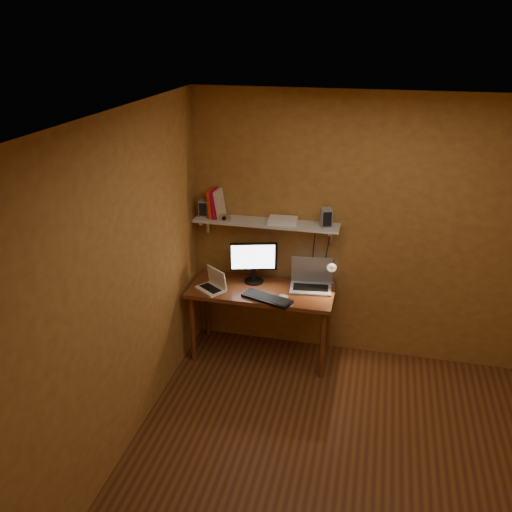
% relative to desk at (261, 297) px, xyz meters
% --- Properties ---
extents(room, '(3.44, 3.24, 2.64)m').
position_rel_desk_xyz_m(room, '(0.95, -1.28, 0.64)').
color(room, brown).
rests_on(room, ground).
extents(desk, '(1.40, 0.60, 0.75)m').
position_rel_desk_xyz_m(desk, '(0.00, 0.00, 0.00)').
color(desk, brown).
rests_on(desk, ground).
extents(wall_shelf, '(1.40, 0.25, 0.21)m').
position_rel_desk_xyz_m(wall_shelf, '(0.00, 0.19, 0.69)').
color(wall_shelf, silver).
rests_on(wall_shelf, room).
extents(monitor, '(0.45, 0.24, 0.41)m').
position_rel_desk_xyz_m(monitor, '(-0.11, 0.13, 0.32)').
color(monitor, black).
rests_on(monitor, desk).
extents(laptop, '(0.42, 0.32, 0.30)m').
position_rel_desk_xyz_m(laptop, '(0.46, 0.15, 0.16)').
color(laptop, gray).
rests_on(laptop, desk).
extents(netbook, '(0.33, 0.32, 0.21)m').
position_rel_desk_xyz_m(netbook, '(-0.45, -0.11, 0.14)').
color(netbook, white).
rests_on(netbook, desk).
extents(keyboard, '(0.51, 0.32, 0.03)m').
position_rel_desk_xyz_m(keyboard, '(0.10, -0.21, 0.10)').
color(keyboard, black).
rests_on(keyboard, desk).
extents(mouse, '(0.10, 0.07, 0.03)m').
position_rel_desk_xyz_m(mouse, '(0.24, -0.14, 0.10)').
color(mouse, white).
rests_on(mouse, desk).
extents(desk_lamp, '(0.09, 0.23, 0.38)m').
position_rel_desk_xyz_m(desk_lamp, '(0.66, 0.13, 0.29)').
color(desk_lamp, silver).
rests_on(desk_lamp, desk).
extents(speaker_left, '(0.09, 0.09, 0.16)m').
position_rel_desk_xyz_m(speaker_left, '(-0.62, 0.20, 0.79)').
color(speaker_left, gray).
rests_on(speaker_left, wall_shelf).
extents(speaker_right, '(0.13, 0.13, 0.18)m').
position_rel_desk_xyz_m(speaker_right, '(0.57, 0.18, 0.80)').
color(speaker_right, gray).
rests_on(speaker_right, wall_shelf).
extents(books, '(0.14, 0.19, 0.28)m').
position_rel_desk_xyz_m(books, '(-0.50, 0.21, 0.85)').
color(books, red).
rests_on(books, wall_shelf).
extents(shelf_camera, '(0.11, 0.05, 0.07)m').
position_rel_desk_xyz_m(shelf_camera, '(-0.39, 0.12, 0.74)').
color(shelf_camera, silver).
rests_on(shelf_camera, wall_shelf).
extents(router, '(0.28, 0.20, 0.05)m').
position_rel_desk_xyz_m(router, '(0.16, 0.20, 0.73)').
color(router, white).
rests_on(router, wall_shelf).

